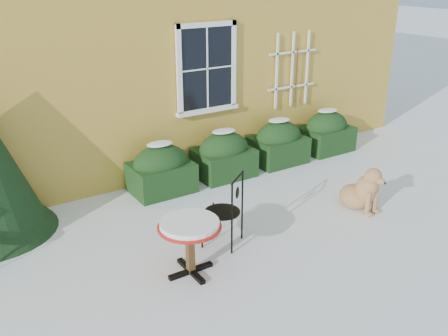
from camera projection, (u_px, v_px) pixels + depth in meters
ground at (263, 250)px, 6.98m from camera, size 80.00×80.00×0.00m
hedge_row at (252, 149)px, 9.65m from camera, size 4.95×0.80×0.91m
bistro_table at (190, 230)px, 6.23m from camera, size 0.81×0.81×0.75m
patio_chair_near at (225, 210)px, 6.95m from camera, size 0.66×0.66×1.06m
dog at (362, 191)px, 8.03m from camera, size 0.55×0.89×0.79m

